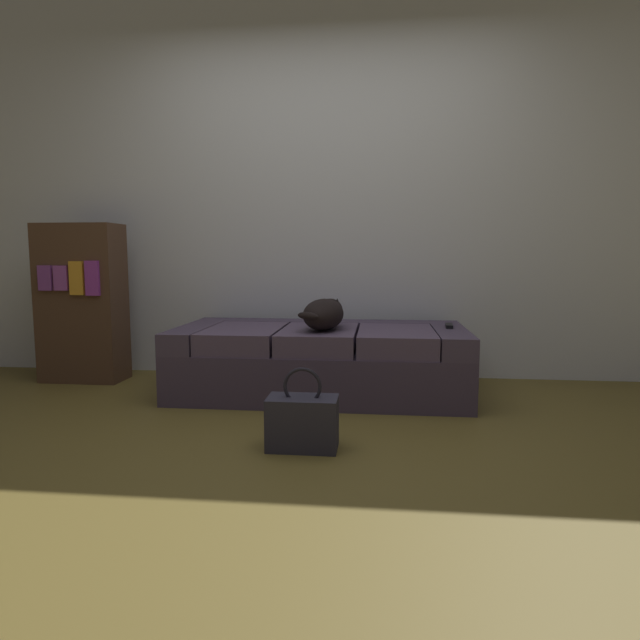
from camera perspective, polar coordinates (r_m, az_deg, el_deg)
ground_plane at (r=2.48m, az=-2.79°, el=-14.01°), size 10.00×10.00×0.00m
back_wall at (r=4.07m, az=1.03°, el=14.07°), size 6.40×0.10×2.80m
couch at (r=3.50m, az=0.09°, el=-4.24°), size 1.82×0.90×0.43m
dog_dark at (r=3.34m, az=0.49°, el=0.67°), size 0.29×0.56×0.19m
tv_remote at (r=3.53m, az=13.35°, el=-0.59°), size 0.06×0.15×0.02m
handbag at (r=2.52m, az=-1.84°, el=-10.59°), size 0.32×0.18×0.38m
bookshelf at (r=4.17m, az=-23.64°, el=1.65°), size 0.56×0.30×1.10m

